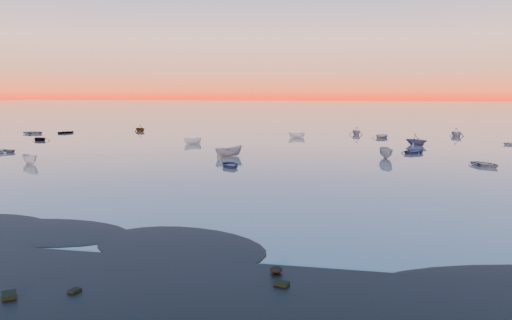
% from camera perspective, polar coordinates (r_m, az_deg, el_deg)
% --- Properties ---
extents(ground, '(600.00, 600.00, 0.00)m').
position_cam_1_polar(ground, '(127.20, 7.51, 3.96)').
color(ground, '#6A6158').
rests_on(ground, ground).
extents(mud_lobes, '(140.00, 6.00, 0.07)m').
position_cam_1_polar(mud_lobes, '(28.45, -7.40, -9.83)').
color(mud_lobes, black).
rests_on(mud_lobes, ground).
extents(moored_fleet, '(124.00, 58.00, 1.20)m').
position_cam_1_polar(moored_fleet, '(80.56, 5.12, 1.73)').
color(moored_fleet, silver).
rests_on(moored_fleet, ground).
extents(boat_near_left, '(4.05, 3.04, 0.94)m').
position_cam_1_polar(boat_near_left, '(57.01, -2.99, -0.81)').
color(boat_near_left, navy).
rests_on(boat_near_left, ground).
extents(boat_near_center, '(3.87, 4.10, 1.38)m').
position_cam_1_polar(boat_near_center, '(66.15, -3.12, 0.40)').
color(boat_near_center, gray).
rests_on(boat_near_center, ground).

